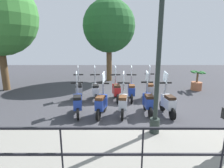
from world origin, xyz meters
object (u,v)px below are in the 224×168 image
Objects in this scene: scooter_near_0 at (168,102)px; scooter_near_4 at (78,102)px; scooter_far_0 at (150,89)px; scooter_far_3 at (96,90)px; scooter_near_2 at (123,102)px; scooter_near_3 at (101,103)px; lamp_post_near at (158,68)px; scooter_near_1 at (148,101)px; scooter_far_1 at (131,90)px; scooter_far_4 at (79,90)px; scooter_far_2 at (116,90)px; tree_distant at (109,26)px; potted_palm at (197,82)px.

scooter_near_0 is 1.00× the size of scooter_near_4.
scooter_far_0 and scooter_far_3 have the same top height.
scooter_near_3 is (-0.03, 0.76, 0.00)m from scooter_near_2.
lamp_post_near is 2.22m from scooter_near_2.
scooter_near_2 is 1.00× the size of scooter_near_3.
scooter_near_1 and scooter_far_1 have the same top height.
scooter_far_1 is 2.35m from scooter_far_4.
lamp_post_near is 2.61× the size of scooter_near_2.
scooter_far_2 is (1.54, 1.11, 0.00)m from scooter_near_1.
scooter_near_2 is 2.03m from scooter_far_3.
scooter_far_0 is at bearing -15.27° from scooter_near_1.
scooter_near_2 is 1.00× the size of scooter_near_4.
tree_distant is 3.45× the size of scooter_near_3.
scooter_far_4 is (1.69, 3.46, 0.00)m from scooter_near_0.
scooter_far_2 and scooter_far_4 have the same top height.
scooter_far_2 is at bearing 16.77° from lamp_post_near.
scooter_near_1 is 1.61m from scooter_far_1.
scooter_far_2 is 1.68m from scooter_far_4.
scooter_far_2 is (1.67, 0.19, 0.00)m from scooter_near_2.
potted_palm is at bearing -46.80° from scooter_near_1.
potted_palm is 4.19m from scooter_far_1.
scooter_near_1 is 1.00× the size of scooter_far_2.
scooter_near_0 is 1.00× the size of scooter_far_1.
scooter_near_3 reaches higher than potted_palm.
scooter_far_0 and scooter_far_4 have the same top height.
scooter_near_0 and scooter_far_3 have the same top height.
scooter_far_0 is at bearing -29.16° from scooter_near_2.
scooter_near_3 is at bearing 154.20° from scooter_far_2.
lamp_post_near is 2.61× the size of scooter_near_3.
tree_distant reaches higher than scooter_near_2.
scooter_near_1 is at bearing 72.93° from scooter_near_0.
scooter_far_1 is at bearing 5.09° from lamp_post_near.
lamp_post_near is 3.62m from scooter_far_2.
scooter_near_3 is 1.00× the size of scooter_far_2.
scooter_near_0 is at bearing -101.37° from scooter_near_1.
scooter_near_0 is 1.00× the size of scooter_far_3.
scooter_near_0 is 2.35m from scooter_near_3.
scooter_near_3 is 1.80m from scooter_far_2.
scooter_far_0 is 2.48m from scooter_far_3.
scooter_near_2 and scooter_near_3 have the same top height.
potted_palm is 4.81m from scooter_far_2.
scooter_near_1 and scooter_near_4 have the same top height.
scooter_far_2 is at bearing 104.11° from scooter_far_0.
potted_palm is 3.32m from scooter_far_0.
scooter_far_1 is 1.00× the size of scooter_far_4.
scooter_near_4 is at bearing 128.06° from scooter_far_0.
tree_distant is at bearing 10.11° from scooter_near_3.
scooter_near_2 is at bearing -75.57° from scooter_near_3.
lamp_post_near is at bearing -147.10° from scooter_near_2.
potted_palm is 0.69× the size of scooter_near_1.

